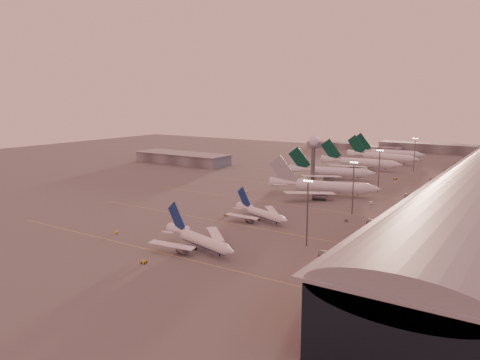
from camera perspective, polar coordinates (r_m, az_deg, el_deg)
The scene contains 26 objects.
ground at distance 204.23m, azimuth -6.81°, elevation -5.17°, with size 700.00×700.00×0.00m, color #595757.
taxiway_markings at distance 234.19m, azimuth 7.82°, elevation -3.21°, with size 180.00×185.25×0.02m.
hangar at distance 384.63m, azimuth -7.02°, elevation 2.68°, with size 82.00×27.00×8.50m.
radar_tower at distance 298.34m, azimuth 8.94°, elevation 3.71°, with size 6.40×6.40×31.10m.
mast_a at distance 170.12m, azimuth 8.22°, elevation -3.54°, with size 3.60×0.56×25.00m.
mast_b at distance 221.08m, azimuth 13.63°, elevation -0.56°, with size 3.60×0.56×25.00m.
mast_c at distance 274.20m, azimuth 16.59°, elevation 1.33°, with size 3.60×0.56×25.00m.
mast_d at distance 361.07m, azimuth 20.50°, elevation 3.14°, with size 3.60×0.56×25.00m.
distant_horizon at distance 493.75m, azimuth 18.64°, elevation 3.81°, with size 165.00×37.50×9.00m.
narrowbody_near at distance 167.69m, azimuth -4.97°, elevation -7.48°, with size 37.32×29.40×14.88m.
narrowbody_mid at distance 205.60m, azimuth 2.61°, elevation -4.24°, with size 32.21×25.26×13.09m.
widebody_white at distance 260.55m, azimuth 10.18°, elevation -1.08°, with size 59.61×47.12×21.49m.
greentail_a at distance 313.84m, azimuth 11.13°, elevation 0.77°, with size 55.56×44.23×20.75m.
greentail_b at distance 359.81m, azimuth 14.50°, elevation 1.86°, with size 61.08×49.15×22.19m.
greentail_c at distance 398.78m, azimuth 16.94°, elevation 2.52°, with size 60.95×49.02×22.15m.
greentail_d at distance 425.28m, azimuth 17.64°, elevation 2.93°, with size 61.28×49.34×22.25m.
gsv_truck_a at distance 192.73m, azimuth -14.68°, elevation -6.02°, with size 5.48×4.85×2.19m.
gsv_tug_near at distance 157.62m, azimuth -11.63°, elevation -9.78°, with size 2.75×3.84×1.00m.
gsv_catering_a at distance 162.51m, azimuth 9.85°, elevation -8.51°, with size 5.57×3.47×4.24m.
gsv_tug_mid at distance 213.41m, azimuth -1.71°, elevation -4.30°, with size 3.68×3.00×0.91m.
gsv_truck_b at distance 209.13m, azimuth 12.94°, elevation -4.65°, with size 6.26×3.53×2.39m.
gsv_truck_c at distance 264.97m, azimuth 0.91°, elevation -1.29°, with size 5.87×5.32×2.36m.
gsv_catering_b at distance 245.98m, azimuth 15.78°, elevation -2.31°, with size 6.06×3.80×4.61m.
gsv_tug_far at distance 286.01m, azimuth 9.40°, elevation -0.73°, with size 3.45×3.23×0.85m.
gsv_truck_d at distance 307.22m, azimuth 6.42°, elevation 0.23°, with size 4.24×6.09×2.32m.
gsv_tug_hangar at distance 322.93m, azimuth 18.40°, elevation 0.14°, with size 3.91×2.35×1.11m.
Camera 1 is at (128.02, -149.83, 53.60)m, focal length 35.00 mm.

